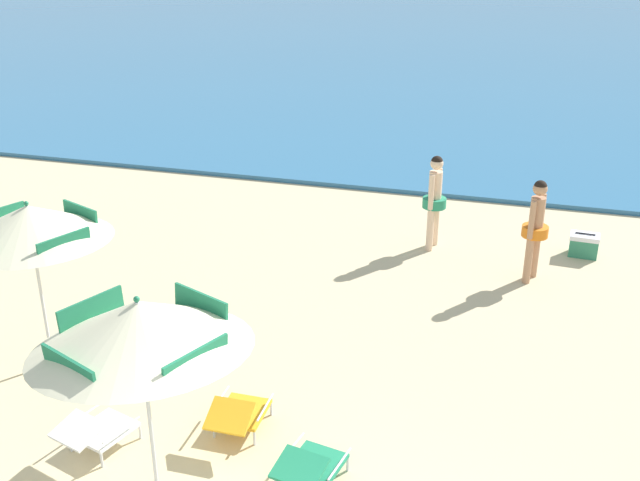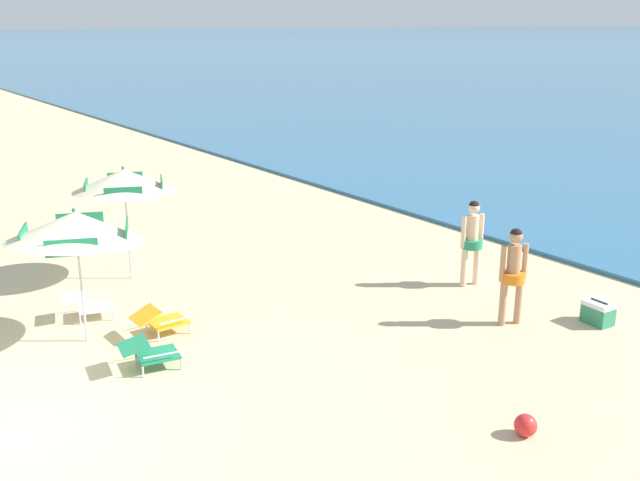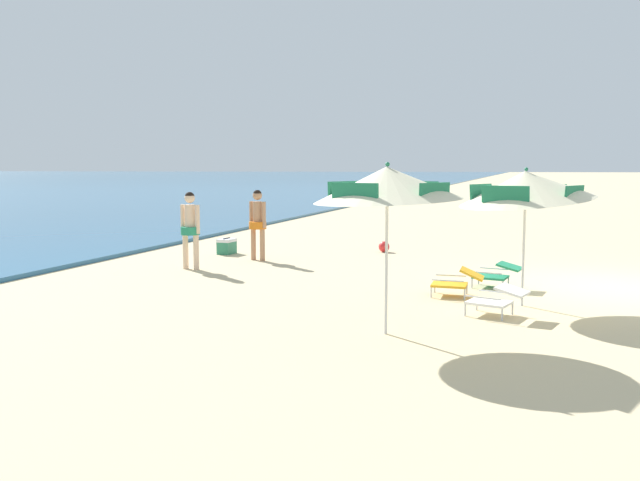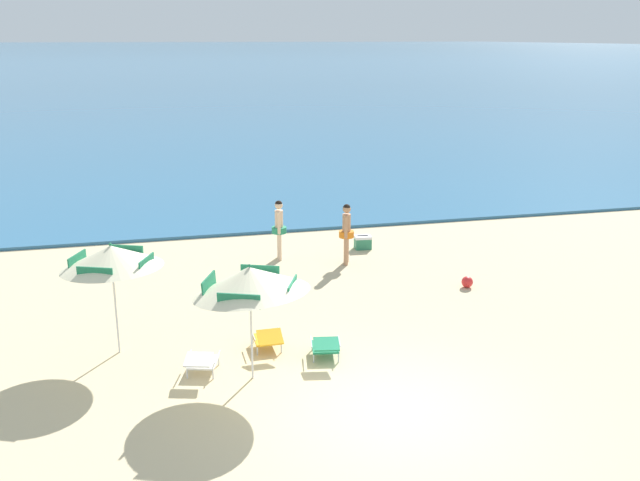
% 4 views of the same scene
% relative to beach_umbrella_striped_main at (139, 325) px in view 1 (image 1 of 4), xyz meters
% --- Properties ---
extents(beach_umbrella_striped_main, '(3.03, 3.04, 2.31)m').
position_rel_beach_umbrella_striped_main_xyz_m(beach_umbrella_striped_main, '(0.00, 0.00, 0.00)').
color(beach_umbrella_striped_main, silver).
rests_on(beach_umbrella_striped_main, ground).
extents(beach_umbrella_striped_second, '(2.77, 2.78, 2.32)m').
position_rel_beach_umbrella_striped_main_xyz_m(beach_umbrella_striped_second, '(-2.47, 1.75, 0.08)').
color(beach_umbrella_striped_second, silver).
rests_on(beach_umbrella_striped_second, ground).
extents(lounge_chair_under_umbrella, '(0.75, 0.96, 0.49)m').
position_rel_beach_umbrella_striped_main_xyz_m(lounge_chair_under_umbrella, '(-0.92, 0.36, -1.67)').
color(lounge_chair_under_umbrella, white).
rests_on(lounge_chair_under_umbrella, ground).
extents(lounge_chair_beside_umbrella, '(0.59, 0.89, 0.51)m').
position_rel_beach_umbrella_striped_main_xyz_m(lounge_chair_beside_umbrella, '(0.48, 1.09, -1.67)').
color(lounge_chair_beside_umbrella, gold).
rests_on(lounge_chair_beside_umbrella, ground).
extents(lounge_chair_facing_sea, '(0.68, 0.93, 0.49)m').
position_rel_beach_umbrella_striped_main_xyz_m(lounge_chair_facing_sea, '(1.53, 0.46, -1.67)').
color(lounge_chair_facing_sea, '#1E7F56').
rests_on(lounge_chair_facing_sea, ground).
extents(person_standing_near_shore, '(0.42, 0.51, 1.72)m').
position_rel_beach_umbrella_striped_main_xyz_m(person_standing_near_shore, '(1.83, 7.05, -0.95)').
color(person_standing_near_shore, beige).
rests_on(person_standing_near_shore, ground).
extents(person_standing_beside, '(0.42, 0.49, 1.72)m').
position_rel_beach_umbrella_striped_main_xyz_m(person_standing_beside, '(3.58, 6.18, -0.95)').
color(person_standing_beside, tan).
rests_on(person_standing_beside, ground).
extents(cooler_box, '(0.52, 0.38, 0.43)m').
position_rel_beach_umbrella_striped_main_xyz_m(cooler_box, '(4.45, 7.44, -1.75)').
color(cooler_box, '#2D7F5B').
rests_on(cooler_box, ground).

